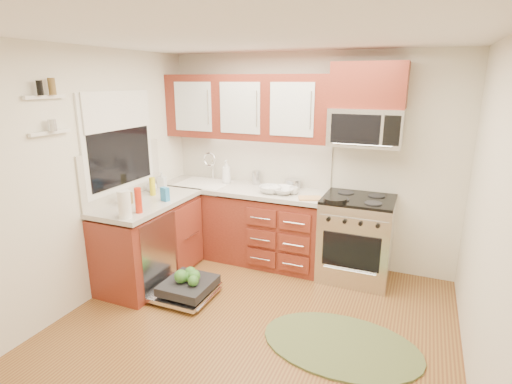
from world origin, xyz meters
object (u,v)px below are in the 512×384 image
at_px(sink, 204,193).
at_px(bowl_b, 270,189).
at_px(upper_cabinets, 246,107).
at_px(cup, 293,191).
at_px(dishwasher, 185,288).
at_px(range, 356,238).
at_px(paper_towel_roll, 124,204).
at_px(cutting_board, 310,198).
at_px(stock_pot, 292,184).
at_px(rug, 341,345).
at_px(bowl_a, 283,190).
at_px(skillet, 335,200).
at_px(microwave, 366,127).

height_order(sink, bowl_b, bowl_b).
bearing_deg(bowl_b, sink, 174.19).
relative_size(upper_cabinets, cup, 19.09).
bearing_deg(bowl_b, dishwasher, -118.09).
xyz_separation_m(upper_cabinets, bowl_b, (0.41, -0.25, -0.91)).
xyz_separation_m(upper_cabinets, range, (1.41, -0.15, -1.40)).
bearing_deg(paper_towel_roll, cutting_board, 41.47).
bearing_deg(cutting_board, upper_cabinets, 160.97).
bearing_deg(stock_pot, dishwasher, -119.19).
relative_size(rug, bowl_a, 4.63).
relative_size(paper_towel_roll, bowl_b, 1.03).
xyz_separation_m(rug, paper_towel_roll, (-2.07, -0.15, 1.05)).
distance_m(paper_towel_roll, bowl_a, 1.77).
bearing_deg(skillet, cutting_board, 164.11).
xyz_separation_m(cutting_board, bowl_a, (-0.35, 0.09, 0.03)).
height_order(rug, cup, cup).
relative_size(dishwasher, cutting_board, 2.78).
bearing_deg(cup, upper_cabinets, 163.61).
bearing_deg(stock_pot, microwave, -3.52).
bearing_deg(rug, bowl_b, 132.91).
bearing_deg(dishwasher, microwave, 39.07).
relative_size(upper_cabinets, range, 2.16).
height_order(range, skillet, skillet).
bearing_deg(bowl_a, upper_cabinets, 158.65).
distance_m(rug, stock_pot, 1.99).
xyz_separation_m(rug, stock_pot, (-0.93, 1.47, 0.97)).
height_order(sink, cup, cup).
height_order(range, stock_pot, stock_pot).
distance_m(range, skillet, 0.59).
height_order(range, cup, cup).
xyz_separation_m(skillet, cutting_board, (-0.29, 0.08, -0.04)).
bearing_deg(cup, bowl_a, -171.18).
relative_size(sink, dishwasher, 0.89).
bearing_deg(sink, bowl_b, -5.81).
bearing_deg(cup, bowl_b, -168.86).
bearing_deg(paper_towel_roll, dishwasher, 37.85).
bearing_deg(bowl_b, upper_cabinets, 148.71).
xyz_separation_m(stock_pot, cup, (0.08, -0.22, -0.02)).
xyz_separation_m(upper_cabinets, cutting_board, (0.91, -0.31, -0.94)).
relative_size(rug, cup, 12.60).
distance_m(cutting_board, cup, 0.26).
xyz_separation_m(dishwasher, cutting_board, (1.04, 0.96, 0.83)).
bearing_deg(bowl_b, range, 6.06).
relative_size(sink, cutting_board, 2.46).
xyz_separation_m(range, dishwasher, (-1.54, -1.13, -0.38)).
height_order(microwave, cutting_board, microwave).
distance_m(paper_towel_roll, cup, 1.86).
distance_m(stock_pot, bowl_a, 0.25).
xyz_separation_m(microwave, skillet, (-0.21, -0.37, -0.73)).
distance_m(cutting_board, bowl_b, 0.50).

